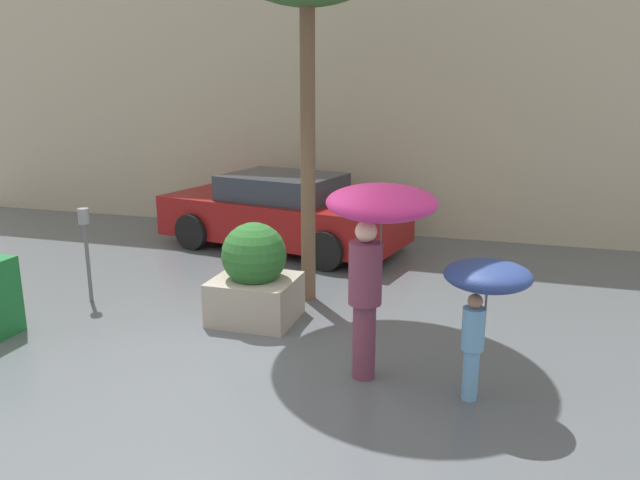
# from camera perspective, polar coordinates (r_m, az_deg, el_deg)

# --- Properties ---
(ground_plane) EXTENTS (40.00, 40.00, 0.00)m
(ground_plane) POSITION_cam_1_polar(r_m,az_deg,el_deg) (6.40, -9.73, -12.21)
(ground_plane) COLOR #51565B
(building_facade) EXTENTS (18.00, 0.30, 6.00)m
(building_facade) POSITION_cam_1_polar(r_m,az_deg,el_deg) (11.88, 4.15, 15.11)
(building_facade) COLOR #B7A88E
(building_facade) RESTS_ON ground
(planter_box) EXTENTS (0.98, 0.88, 1.21)m
(planter_box) POSITION_cam_1_polar(r_m,az_deg,el_deg) (7.55, -6.00, -3.36)
(planter_box) COLOR #9E9384
(planter_box) RESTS_ON ground
(person_adult) EXTENTS (1.02, 1.02, 1.93)m
(person_adult) POSITION_cam_1_polar(r_m,az_deg,el_deg) (5.76, 5.28, 1.33)
(person_adult) COLOR brown
(person_adult) RESTS_ON ground
(person_child) EXTENTS (0.76, 0.76, 1.32)m
(person_child) POSITION_cam_1_polar(r_m,az_deg,el_deg) (5.64, 14.87, -4.21)
(person_child) COLOR #669ED1
(person_child) RESTS_ON ground
(parked_car_near) EXTENTS (4.47, 2.57, 1.28)m
(parked_car_near) POSITION_cam_1_polar(r_m,az_deg,el_deg) (10.87, -3.40, 2.47)
(parked_car_near) COLOR maroon
(parked_car_near) RESTS_ON ground
(parking_meter) EXTENTS (0.14, 0.14, 1.25)m
(parking_meter) POSITION_cam_1_polar(r_m,az_deg,el_deg) (8.61, -20.66, 0.42)
(parking_meter) COLOR #595B60
(parking_meter) RESTS_ON ground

